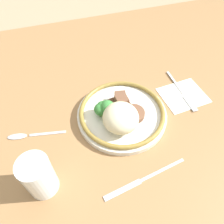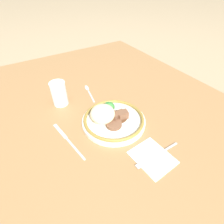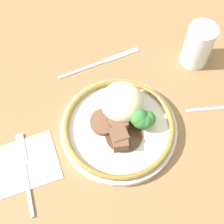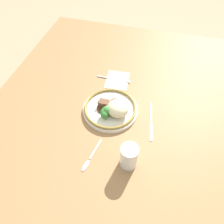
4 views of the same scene
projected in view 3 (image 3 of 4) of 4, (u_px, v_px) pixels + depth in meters
name	position (u px, v px, depth m)	size (l,w,h in m)	color
ground_plane	(125.00, 122.00, 0.73)	(8.00, 8.00, 0.00)	#998466
dining_table	(125.00, 117.00, 0.71)	(1.50, 1.19, 0.05)	olive
napkin	(25.00, 164.00, 0.63)	(0.14, 0.12, 0.00)	white
plate	(121.00, 122.00, 0.65)	(0.24, 0.24, 0.08)	silver
juice_glass	(198.00, 47.00, 0.71)	(0.06, 0.06, 0.11)	orange
fork	(24.00, 165.00, 0.62)	(0.02, 0.18, 0.00)	#B7B7BC
knife	(103.00, 62.00, 0.75)	(0.21, 0.04, 0.00)	#B7B7BC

